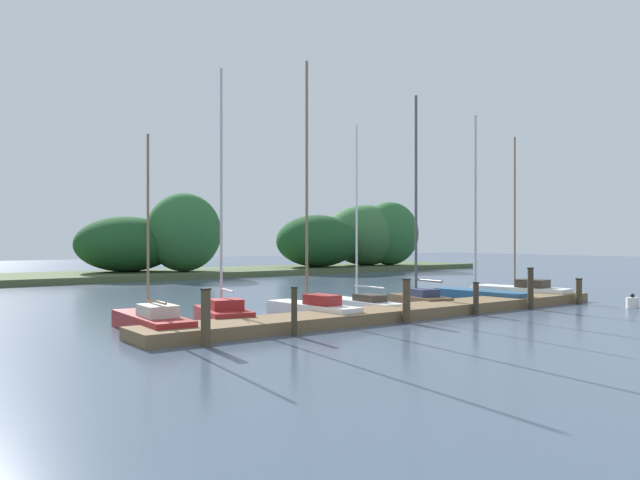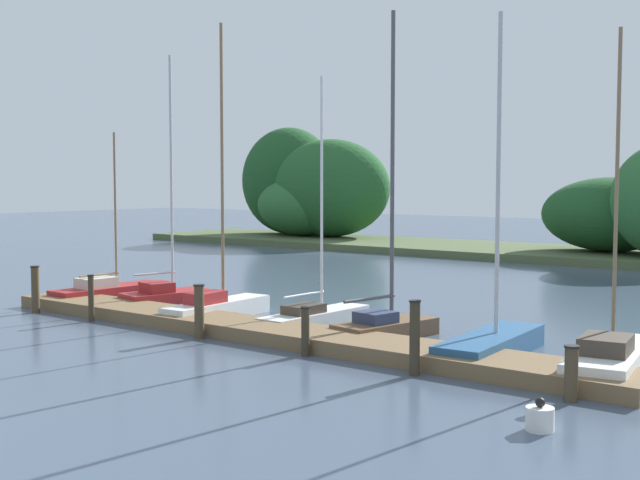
{
  "view_description": "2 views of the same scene",
  "coord_description": "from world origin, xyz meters",
  "px_view_note": "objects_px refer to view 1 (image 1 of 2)",
  "views": [
    {
      "loc": [
        -14.89,
        -3.15,
        2.61
      ],
      "look_at": [
        -1.87,
        14.35,
        2.58
      ],
      "focal_mm": 34.63,
      "sensor_mm": 36.0,
      "label": 1
    },
    {
      "loc": [
        14.0,
        -3.83,
        3.98
      ],
      "look_at": [
        0.8,
        13.0,
        2.46
      ],
      "focal_mm": 46.76,
      "sensor_mm": 36.0,
      "label": 2
    }
  ],
  "objects_px": {
    "sailboat_1": "(222,312)",
    "mooring_piling_3": "(476,298)",
    "channel_buoy_0": "(632,302)",
    "mooring_piling_1": "(294,311)",
    "mooring_piling_2": "(406,301)",
    "sailboat_3": "(360,302)",
    "sailboat_5": "(478,294)",
    "sailboat_0": "(150,321)",
    "sailboat_6": "(519,291)",
    "mooring_piling_0": "(206,317)",
    "mooring_piling_5": "(579,291)",
    "sailboat_4": "(418,295)",
    "mooring_piling_4": "(531,288)",
    "sailboat_2": "(310,306)"
  },
  "relations": [
    {
      "from": "sailboat_2",
      "to": "sailboat_4",
      "type": "height_order",
      "value": "sailboat_2"
    },
    {
      "from": "sailboat_2",
      "to": "sailboat_6",
      "type": "xyz_separation_m",
      "value": [
        11.34,
        0.09,
        -0.06
      ]
    },
    {
      "from": "sailboat_4",
      "to": "sailboat_5",
      "type": "height_order",
      "value": "sailboat_4"
    },
    {
      "from": "mooring_piling_3",
      "to": "mooring_piling_4",
      "type": "distance_m",
      "value": 2.99
    },
    {
      "from": "mooring_piling_2",
      "to": "mooring_piling_3",
      "type": "bearing_deg",
      "value": 0.97
    },
    {
      "from": "mooring_piling_1",
      "to": "mooring_piling_4",
      "type": "height_order",
      "value": "mooring_piling_4"
    },
    {
      "from": "mooring_piling_1",
      "to": "mooring_piling_2",
      "type": "bearing_deg",
      "value": 1.24
    },
    {
      "from": "mooring_piling_0",
      "to": "mooring_piling_5",
      "type": "xyz_separation_m",
      "value": [
        16.63,
        0.11,
        -0.2
      ]
    },
    {
      "from": "sailboat_3",
      "to": "channel_buoy_0",
      "type": "distance_m",
      "value": 10.51
    },
    {
      "from": "mooring_piling_3",
      "to": "channel_buoy_0",
      "type": "relative_size",
      "value": 2.09
    },
    {
      "from": "sailboat_2",
      "to": "mooring_piling_1",
      "type": "bearing_deg",
      "value": 133.04
    },
    {
      "from": "sailboat_4",
      "to": "mooring_piling_4",
      "type": "xyz_separation_m",
      "value": [
        2.73,
        -3.14,
        0.33
      ]
    },
    {
      "from": "sailboat_0",
      "to": "channel_buoy_0",
      "type": "height_order",
      "value": "sailboat_0"
    },
    {
      "from": "sailboat_3",
      "to": "mooring_piling_0",
      "type": "height_order",
      "value": "sailboat_3"
    },
    {
      "from": "sailboat_3",
      "to": "mooring_piling_3",
      "type": "height_order",
      "value": "sailboat_3"
    },
    {
      "from": "sailboat_3",
      "to": "mooring_piling_0",
      "type": "relative_size",
      "value": 4.82
    },
    {
      "from": "mooring_piling_1",
      "to": "mooring_piling_4",
      "type": "bearing_deg",
      "value": 0.17
    },
    {
      "from": "sailboat_3",
      "to": "channel_buoy_0",
      "type": "bearing_deg",
      "value": -120.19
    },
    {
      "from": "sailboat_6",
      "to": "mooring_piling_4",
      "type": "xyz_separation_m",
      "value": [
        -3.09,
        -2.71,
        0.43
      ]
    },
    {
      "from": "mooring_piling_1",
      "to": "channel_buoy_0",
      "type": "xyz_separation_m",
      "value": [
        14.26,
        -1.98,
        -0.47
      ]
    },
    {
      "from": "sailboat_0",
      "to": "sailboat_2",
      "type": "xyz_separation_m",
      "value": [
        5.31,
        -0.29,
        0.09
      ]
    },
    {
      "from": "mooring_piling_0",
      "to": "mooring_piling_2",
      "type": "bearing_deg",
      "value": 1.29
    },
    {
      "from": "channel_buoy_0",
      "to": "sailboat_4",
      "type": "bearing_deg",
      "value": 140.75
    },
    {
      "from": "mooring_piling_0",
      "to": "channel_buoy_0",
      "type": "xyz_separation_m",
      "value": [
        16.91,
        -1.92,
        -0.51
      ]
    },
    {
      "from": "mooring_piling_0",
      "to": "mooring_piling_5",
      "type": "distance_m",
      "value": 16.63
    },
    {
      "from": "mooring_piling_0",
      "to": "sailboat_5",
      "type": "bearing_deg",
      "value": 11.85
    },
    {
      "from": "channel_buoy_0",
      "to": "sailboat_0",
      "type": "bearing_deg",
      "value": 163.94
    },
    {
      "from": "sailboat_1",
      "to": "mooring_piling_0",
      "type": "relative_size",
      "value": 5.56
    },
    {
      "from": "sailboat_3",
      "to": "mooring_piling_5",
      "type": "distance_m",
      "value": 9.33
    },
    {
      "from": "sailboat_0",
      "to": "mooring_piling_4",
      "type": "bearing_deg",
      "value": -99.62
    },
    {
      "from": "mooring_piling_4",
      "to": "channel_buoy_0",
      "type": "bearing_deg",
      "value": -29.36
    },
    {
      "from": "sailboat_0",
      "to": "mooring_piling_3",
      "type": "height_order",
      "value": "sailboat_0"
    },
    {
      "from": "sailboat_0",
      "to": "mooring_piling_0",
      "type": "xyz_separation_m",
      "value": [
        0.22,
        -3.01,
        0.39
      ]
    },
    {
      "from": "sailboat_1",
      "to": "channel_buoy_0",
      "type": "bearing_deg",
      "value": -96.89
    },
    {
      "from": "sailboat_0",
      "to": "sailboat_3",
      "type": "distance_m",
      "value": 8.24
    },
    {
      "from": "sailboat_2",
      "to": "mooring_piling_5",
      "type": "bearing_deg",
      "value": -107.14
    },
    {
      "from": "sailboat_4",
      "to": "mooring_piling_0",
      "type": "distance_m",
      "value": 11.09
    },
    {
      "from": "sailboat_3",
      "to": "mooring_piling_2",
      "type": "height_order",
      "value": "sailboat_3"
    },
    {
      "from": "sailboat_2",
      "to": "mooring_piling_4",
      "type": "distance_m",
      "value": 8.66
    },
    {
      "from": "mooring_piling_2",
      "to": "sailboat_6",
      "type": "bearing_deg",
      "value": 15.61
    },
    {
      "from": "sailboat_1",
      "to": "mooring_piling_0",
      "type": "height_order",
      "value": "sailboat_1"
    },
    {
      "from": "mooring_piling_1",
      "to": "sailboat_1",
      "type": "bearing_deg",
      "value": 97.52
    },
    {
      "from": "mooring_piling_3",
      "to": "sailboat_1",
      "type": "bearing_deg",
      "value": 158.89
    },
    {
      "from": "sailboat_3",
      "to": "mooring_piling_5",
      "type": "relative_size",
      "value": 6.67
    },
    {
      "from": "sailboat_1",
      "to": "mooring_piling_3",
      "type": "bearing_deg",
      "value": -98.27
    },
    {
      "from": "sailboat_3",
      "to": "mooring_piling_5",
      "type": "xyz_separation_m",
      "value": [
        8.63,
        -3.54,
        0.22
      ]
    },
    {
      "from": "sailboat_6",
      "to": "mooring_piling_2",
      "type": "bearing_deg",
      "value": 96.26
    },
    {
      "from": "sailboat_3",
      "to": "sailboat_5",
      "type": "xyz_separation_m",
      "value": [
        5.74,
        -0.77,
        0.06
      ]
    },
    {
      "from": "mooring_piling_1",
      "to": "sailboat_6",
      "type": "bearing_deg",
      "value": 11.26
    },
    {
      "from": "sailboat_2",
      "to": "sailboat_3",
      "type": "xyz_separation_m",
      "value": [
        2.91,
        0.93,
        -0.12
      ]
    }
  ]
}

